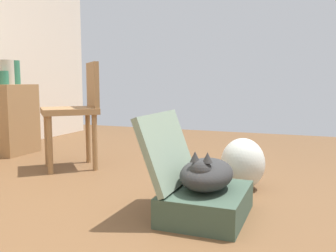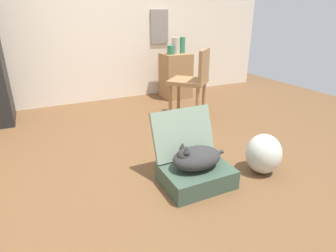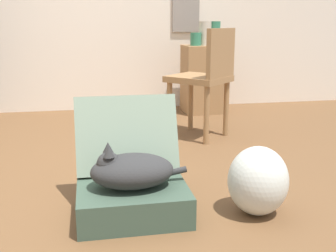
{
  "view_description": "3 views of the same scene",
  "coord_description": "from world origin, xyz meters",
  "px_view_note": "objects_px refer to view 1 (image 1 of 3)",
  "views": [
    {
      "loc": [
        -1.57,
        -1.04,
        0.74
      ],
      "look_at": [
        0.61,
        -0.19,
        0.46
      ],
      "focal_mm": 39.69,
      "sensor_mm": 36.0,
      "label": 1
    },
    {
      "loc": [
        -0.7,
        -2.17,
        1.3
      ],
      "look_at": [
        0.36,
        0.03,
        0.31
      ],
      "focal_mm": 29.72,
      "sensor_mm": 36.0,
      "label": 2
    },
    {
      "loc": [
        0.16,
        -2.45,
        0.95
      ],
      "look_at": [
        0.58,
        -0.26,
        0.39
      ],
      "focal_mm": 44.52,
      "sensor_mm": 36.0,
      "label": 3
    }
  ],
  "objects_px": {
    "suitcase_base": "(206,203)",
    "cat": "(206,174)",
    "side_table": "(10,119)",
    "vase_round": "(7,72)",
    "plastic_bag_white": "(243,163)",
    "chair": "(77,108)",
    "vase_tall": "(3,78)",
    "vase_short": "(14,72)"
  },
  "relations": [
    {
      "from": "vase_tall",
      "to": "chair",
      "type": "bearing_deg",
      "value": -99.78
    },
    {
      "from": "side_table",
      "to": "vase_round",
      "type": "bearing_deg",
      "value": 90.0
    },
    {
      "from": "plastic_bag_white",
      "to": "vase_tall",
      "type": "relative_size",
      "value": 2.68
    },
    {
      "from": "suitcase_base",
      "to": "cat",
      "type": "relative_size",
      "value": 1.11
    },
    {
      "from": "plastic_bag_white",
      "to": "vase_tall",
      "type": "distance_m",
      "value": 2.51
    },
    {
      "from": "vase_round",
      "to": "chair",
      "type": "distance_m",
      "value": 1.1
    },
    {
      "from": "suitcase_base",
      "to": "plastic_bag_white",
      "type": "relative_size",
      "value": 1.55
    },
    {
      "from": "vase_tall",
      "to": "side_table",
      "type": "bearing_deg",
      "value": 20.01
    },
    {
      "from": "plastic_bag_white",
      "to": "vase_tall",
      "type": "height_order",
      "value": "vase_tall"
    },
    {
      "from": "cat",
      "to": "chair",
      "type": "xyz_separation_m",
      "value": [
        0.76,
        1.35,
        0.27
      ]
    },
    {
      "from": "cat",
      "to": "vase_tall",
      "type": "bearing_deg",
      "value": 68.26
    },
    {
      "from": "suitcase_base",
      "to": "vase_round",
      "type": "distance_m",
      "value": 2.7
    },
    {
      "from": "chair",
      "to": "vase_round",
      "type": "bearing_deg",
      "value": -148.27
    },
    {
      "from": "vase_tall",
      "to": "chair",
      "type": "height_order",
      "value": "chair"
    },
    {
      "from": "plastic_bag_white",
      "to": "chair",
      "type": "relative_size",
      "value": 0.39
    },
    {
      "from": "side_table",
      "to": "vase_round",
      "type": "distance_m",
      "value": 0.48
    },
    {
      "from": "plastic_bag_white",
      "to": "side_table",
      "type": "xyz_separation_m",
      "value": [
        0.41,
        2.46,
        0.18
      ]
    },
    {
      "from": "plastic_bag_white",
      "to": "chair",
      "type": "height_order",
      "value": "chair"
    },
    {
      "from": "vase_short",
      "to": "cat",
      "type": "bearing_deg",
      "value": -115.7
    },
    {
      "from": "side_table",
      "to": "vase_short",
      "type": "xyz_separation_m",
      "value": [
        0.11,
        0.02,
        0.48
      ]
    },
    {
      "from": "vase_tall",
      "to": "vase_round",
      "type": "bearing_deg",
      "value": 22.55
    },
    {
      "from": "suitcase_base",
      "to": "cat",
      "type": "height_order",
      "value": "cat"
    },
    {
      "from": "side_table",
      "to": "vase_round",
      "type": "height_order",
      "value": "vase_round"
    },
    {
      "from": "chair",
      "to": "vase_tall",
      "type": "bearing_deg",
      "value": -142.76
    },
    {
      "from": "vase_tall",
      "to": "vase_round",
      "type": "distance_m",
      "value": 0.13
    },
    {
      "from": "suitcase_base",
      "to": "vase_tall",
      "type": "height_order",
      "value": "vase_tall"
    },
    {
      "from": "cat",
      "to": "chair",
      "type": "height_order",
      "value": "chair"
    },
    {
      "from": "vase_short",
      "to": "chair",
      "type": "distance_m",
      "value": 1.15
    },
    {
      "from": "side_table",
      "to": "chair",
      "type": "relative_size",
      "value": 0.79
    },
    {
      "from": "plastic_bag_white",
      "to": "vase_round",
      "type": "relative_size",
      "value": 1.44
    },
    {
      "from": "cat",
      "to": "vase_tall",
      "type": "distance_m",
      "value": 2.56
    },
    {
      "from": "plastic_bag_white",
      "to": "vase_tall",
      "type": "bearing_deg",
      "value": 83.03
    },
    {
      "from": "suitcase_base",
      "to": "chair",
      "type": "height_order",
      "value": "chair"
    },
    {
      "from": "cat",
      "to": "vase_round",
      "type": "height_order",
      "value": "vase_round"
    },
    {
      "from": "cat",
      "to": "vase_round",
      "type": "xyz_separation_m",
      "value": [
        1.04,
        2.37,
        0.59
      ]
    },
    {
      "from": "vase_short",
      "to": "vase_round",
      "type": "xyz_separation_m",
      "value": [
        -0.11,
        -0.02,
        0.0
      ]
    },
    {
      "from": "suitcase_base",
      "to": "plastic_bag_white",
      "type": "xyz_separation_m",
      "value": [
        0.62,
        -0.09,
        0.1
      ]
    },
    {
      "from": "vase_short",
      "to": "side_table",
      "type": "bearing_deg",
      "value": -169.34
    },
    {
      "from": "side_table",
      "to": "chair",
      "type": "xyz_separation_m",
      "value": [
        -0.28,
        -1.01,
        0.16
      ]
    },
    {
      "from": "cat",
      "to": "vase_tall",
      "type": "height_order",
      "value": "vase_tall"
    },
    {
      "from": "side_table",
      "to": "vase_short",
      "type": "bearing_deg",
      "value": 10.66
    },
    {
      "from": "suitcase_base",
      "to": "vase_tall",
      "type": "bearing_deg",
      "value": 68.46
    }
  ]
}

